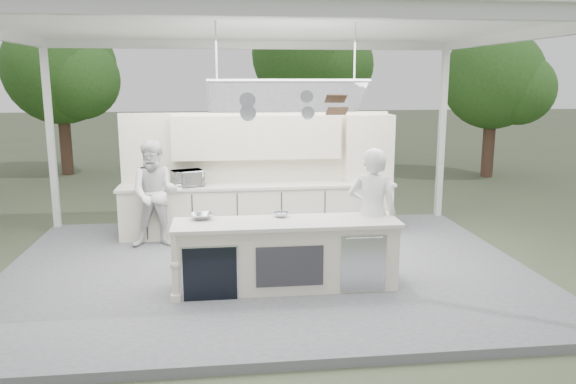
{
  "coord_description": "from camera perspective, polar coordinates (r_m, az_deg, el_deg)",
  "views": [
    {
      "loc": [
        -0.68,
        -8.29,
        2.98
      ],
      "look_at": [
        0.38,
        0.4,
        1.21
      ],
      "focal_mm": 35.0,
      "sensor_mm": 36.0,
      "label": 1
    }
  ],
  "objects": [
    {
      "name": "bowl_large",
      "position": [
        7.87,
        -8.76,
        -2.46
      ],
      "size": [
        0.37,
        0.37,
        0.08
      ],
      "primitive_type": "imported",
      "rotation": [
        0.0,
        0.0,
        0.2
      ],
      "color": "#AEB0B5",
      "rests_on": "demo_island"
    },
    {
      "name": "tent",
      "position": [
        8.33,
        -2.31,
        16.46
      ],
      "size": [
        8.2,
        6.2,
        3.86
      ],
      "color": "white",
      "rests_on": "ground"
    },
    {
      "name": "tree_cluster",
      "position": [
        18.07,
        -5.4,
        12.37
      ],
      "size": [
        19.55,
        9.4,
        5.85
      ],
      "color": "#4D3326",
      "rests_on": "ground"
    },
    {
      "name": "ground",
      "position": [
        8.83,
        -2.14,
        -8.29
      ],
      "size": [
        90.0,
        90.0,
        0.0
      ],
      "primitive_type": "plane",
      "color": "#454D35",
      "rests_on": "ground"
    },
    {
      "name": "bowl_small",
      "position": [
        7.91,
        -0.69,
        -2.29
      ],
      "size": [
        0.28,
        0.28,
        0.07
      ],
      "primitive_type": "imported",
      "rotation": [
        0.0,
        0.0,
        0.43
      ],
      "color": "#B8BABF",
      "rests_on": "demo_island"
    },
    {
      "name": "demo_island",
      "position": [
        7.8,
        -0.29,
        -6.37
      ],
      "size": [
        3.1,
        0.79,
        0.95
      ],
      "color": "beige",
      "rests_on": "stage_deck"
    },
    {
      "name": "toaster_oven",
      "position": [
        10.26,
        -10.19,
        1.38
      ],
      "size": [
        0.63,
        0.52,
        0.3
      ],
      "primitive_type": "imported",
      "rotation": [
        0.0,
        0.0,
        0.33
      ],
      "color": "silver",
      "rests_on": "back_counter"
    },
    {
      "name": "head_chef",
      "position": [
        8.1,
        8.54,
        -2.25
      ],
      "size": [
        0.81,
        0.66,
        1.92
      ],
      "primitive_type": "imported",
      "rotation": [
        0.0,
        0.0,
        2.81
      ],
      "color": "silver",
      "rests_on": "stage_deck"
    },
    {
      "name": "sous_chef",
      "position": [
        9.84,
        -13.23,
        -0.21
      ],
      "size": [
        0.91,
        0.72,
        1.85
      ],
      "primitive_type": "imported",
      "rotation": [
        0.0,
        0.0,
        0.02
      ],
      "color": "silver",
      "rests_on": "stage_deck"
    },
    {
      "name": "stage_deck",
      "position": [
        8.81,
        -2.14,
        -7.92
      ],
      "size": [
        8.0,
        6.0,
        0.12
      ],
      "primitive_type": "cube",
      "color": "slate",
      "rests_on": "ground"
    },
    {
      "name": "back_wall_unit",
      "position": [
        10.55,
        -0.76,
        3.79
      ],
      "size": [
        5.05,
        0.48,
        2.25
      ],
      "color": "beige",
      "rests_on": "stage_deck"
    },
    {
      "name": "back_counter",
      "position": [
        10.48,
        -3.03,
        -1.71
      ],
      "size": [
        5.08,
        0.72,
        0.95
      ],
      "color": "beige",
      "rests_on": "stage_deck"
    }
  ]
}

